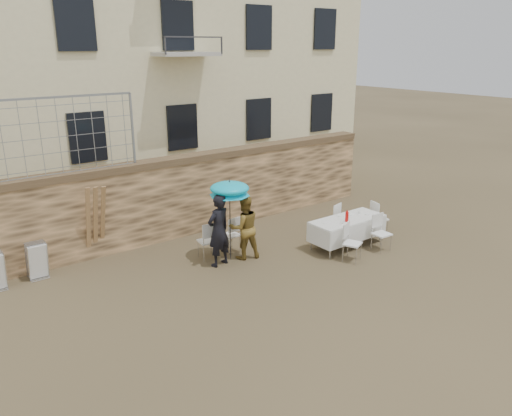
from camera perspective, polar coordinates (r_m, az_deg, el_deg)
ground at (r=10.72m, az=5.39°, el=-10.51°), size 80.00×80.00×0.00m
stone_wall at (r=14.11m, az=-8.11°, el=1.39°), size 13.00×0.50×2.20m
chain_link_fence at (r=12.56m, az=-20.70°, el=7.71°), size 3.20×0.06×1.80m
man_suit at (r=11.97m, az=-4.29°, el=-2.57°), size 0.73×0.56×1.80m
woman_dress at (r=12.39m, az=-1.36°, el=-2.21°), size 0.93×0.80×1.63m
umbrella at (r=11.97m, az=-3.04°, el=1.96°), size 0.99×0.99×1.91m
couple_chair_left at (r=12.56m, az=-5.60°, el=-3.64°), size 0.53×0.53×0.96m
couple_chair_right at (r=12.91m, az=-2.94°, el=-2.97°), size 0.52×0.52×0.96m
banquet_table at (r=13.37m, az=10.43°, el=-1.35°), size 2.10×0.85×0.78m
soda_bottle at (r=13.08m, az=10.35°, el=-0.99°), size 0.09×0.09×0.26m
table_chair_front_left at (r=12.57m, az=10.97°, el=-3.89°), size 0.63×0.63×0.96m
table_chair_front_right at (r=13.35m, az=14.18°, el=-2.79°), size 0.50×0.50×0.96m
table_chair_back at (r=14.11m, az=8.58°, el=-1.29°), size 0.59×0.59×0.96m
table_chair_side at (r=14.52m, az=13.89°, el=-1.06°), size 0.57×0.57×0.96m
chair_stack_right at (r=12.56m, az=-23.88°, el=-5.30°), size 0.46×0.40×0.92m
wood_planks at (r=12.82m, az=-17.35°, el=-1.49°), size 0.70×0.20×2.00m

